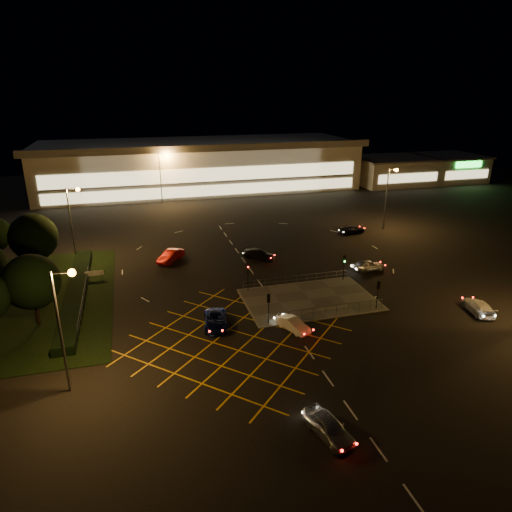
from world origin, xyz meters
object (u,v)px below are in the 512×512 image
object	(u,v)px
signal_nw	(248,273)
car_east_grey	(352,230)
car_far_dkgrey	(259,254)
signal_se	(378,289)
car_circ_red	(171,256)
car_near_silver	(329,427)
car_left_blue	(216,321)
car_queue_white	(293,324)
car_right_silver	(368,265)
signal_sw	(268,302)
car_approach_white	(478,306)
signal_ne	(344,262)

from	to	relation	value
signal_nw	car_east_grey	world-z (taller)	signal_nw
signal_nw	car_far_dkgrey	distance (m)	10.99
signal_se	car_circ_red	xyz separation A→B (m)	(-19.61, 20.27, -1.60)
car_near_silver	car_left_blue	world-z (taller)	car_near_silver
signal_se	car_circ_red	size ratio (longest dim) A/B	0.68
car_queue_white	car_circ_red	size ratio (longest dim) A/B	0.80
car_left_blue	car_far_dkgrey	world-z (taller)	car_left_blue
car_far_dkgrey	car_right_silver	size ratio (longest dim) A/B	1.10
signal_se	car_right_silver	xyz separation A→B (m)	(4.58, 10.13, -1.66)
car_queue_white	car_right_silver	distance (m)	18.86
signal_sw	car_far_dkgrey	xyz separation A→B (m)	(4.16, 18.01, -1.71)
signal_se	car_near_silver	bearing A→B (deg)	51.63
car_far_dkgrey	car_approach_white	xyz separation A→B (m)	(17.73, -21.48, 0.00)
car_near_silver	car_far_dkgrey	size ratio (longest dim) A/B	0.95
car_left_blue	signal_ne	bearing A→B (deg)	32.17
car_far_dkgrey	car_east_grey	size ratio (longest dim) A/B	1.02
car_circ_red	signal_ne	bearing A→B (deg)	6.45
car_circ_red	car_approach_white	world-z (taller)	car_circ_red
signal_sw	car_approach_white	size ratio (longest dim) A/B	0.69
signal_ne	car_circ_red	world-z (taller)	signal_ne
car_right_silver	car_approach_white	distance (m)	14.60
signal_nw	signal_ne	xyz separation A→B (m)	(12.00, 0.00, 0.00)
signal_ne	car_left_blue	size ratio (longest dim) A/B	0.66
signal_se	signal_nw	xyz separation A→B (m)	(-12.00, 7.99, 0.00)
car_near_silver	signal_se	bearing A→B (deg)	37.20
car_far_dkgrey	car_queue_white	bearing A→B (deg)	-143.76
signal_sw	car_left_blue	distance (m)	5.50
car_approach_white	signal_nw	bearing A→B (deg)	-16.59
signal_ne	car_far_dkgrey	world-z (taller)	signal_ne
signal_nw	car_approach_white	size ratio (longest dim) A/B	0.69
car_east_grey	car_circ_red	bearing A→B (deg)	87.45
car_near_silver	car_circ_red	size ratio (longest dim) A/B	0.93
signal_se	signal_ne	distance (m)	7.99
car_queue_white	car_near_silver	bearing A→B (deg)	-124.29
signal_nw	car_circ_red	xyz separation A→B (m)	(-7.61, 12.28, -1.60)
car_left_blue	car_right_silver	size ratio (longest dim) A/B	1.16
car_queue_white	car_circ_red	distance (m)	24.07
signal_sw	car_right_silver	distance (m)	19.50
signal_se	car_left_blue	world-z (taller)	signal_se
car_left_blue	car_approach_white	xyz separation A→B (m)	(27.04, -4.35, -0.00)
signal_nw	car_circ_red	bearing A→B (deg)	121.78
signal_nw	car_right_silver	xyz separation A→B (m)	(16.58, 2.14, -1.66)
signal_ne	car_left_blue	distance (m)	18.65
car_near_silver	car_far_dkgrey	distance (m)	34.33
car_near_silver	signal_ne	bearing A→B (deg)	47.74
signal_nw	car_approach_white	distance (m)	24.76
car_east_grey	car_approach_white	world-z (taller)	car_approach_white
car_left_blue	car_approach_white	size ratio (longest dim) A/B	1.05
signal_se	signal_ne	bearing A→B (deg)	-90.00
car_queue_white	car_left_blue	xyz separation A→B (m)	(-7.13, 2.68, 0.06)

